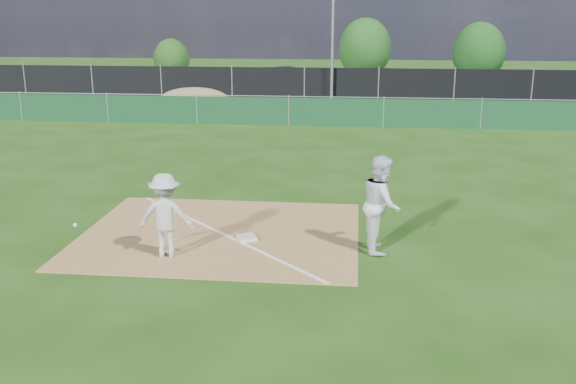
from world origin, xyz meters
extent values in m
plane|color=#1D420E|center=(0.00, 10.00, 0.00)|extent=(90.00, 90.00, 0.00)
cube|color=olive|center=(0.00, 1.00, 0.01)|extent=(6.00, 5.00, 0.02)
cube|color=white|center=(0.00, 1.00, 0.03)|extent=(5.01, 5.01, 0.01)
cube|color=#0F371D|center=(0.00, 15.00, 0.60)|extent=(44.00, 0.05, 1.20)
ellipsoid|color=olive|center=(-5.00, 18.50, 0.58)|extent=(3.38, 2.60, 1.17)
cube|color=black|center=(0.00, 23.00, 0.90)|extent=(46.00, 0.04, 1.80)
cube|color=black|center=(0.00, 28.00, 0.01)|extent=(46.00, 9.00, 0.01)
cylinder|color=slate|center=(1.50, 22.70, 4.00)|extent=(0.16, 0.16, 8.00)
cube|color=silver|center=(0.63, 0.65, 0.06)|extent=(0.50, 0.50, 0.08)
imported|color=silver|center=(-0.77, -0.44, 0.86)|extent=(1.13, 0.70, 1.68)
sphere|color=white|center=(-2.52, -0.70, 0.68)|extent=(0.08, 0.08, 0.08)
imported|color=silver|center=(3.43, 0.39, 0.99)|extent=(0.82, 1.01, 1.98)
imported|color=#97999E|center=(-5.13, 27.41, 0.71)|extent=(4.42, 3.08, 1.40)
imported|color=black|center=(-1.37, 27.66, 0.72)|extent=(4.54, 2.46, 1.42)
imported|color=black|center=(5.26, 28.04, 0.70)|extent=(4.86, 2.28, 1.37)
cylinder|color=#382316|center=(-10.04, 32.19, 0.41)|extent=(0.24, 0.24, 0.83)
ellipsoid|color=#1B4112|center=(-10.04, 32.19, 1.52)|extent=(2.49, 2.49, 2.86)
cylinder|color=#382316|center=(3.33, 34.38, 0.61)|extent=(0.24, 0.24, 1.22)
ellipsoid|color=#184513|center=(3.33, 34.38, 2.24)|extent=(3.66, 3.66, 4.21)
cylinder|color=#382316|center=(10.85, 32.67, 0.58)|extent=(0.24, 0.24, 1.15)
ellipsoid|color=#134112|center=(10.85, 32.67, 2.11)|extent=(3.45, 3.45, 3.97)
camera|label=1|loc=(2.89, -12.04, 4.69)|focal=40.00mm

